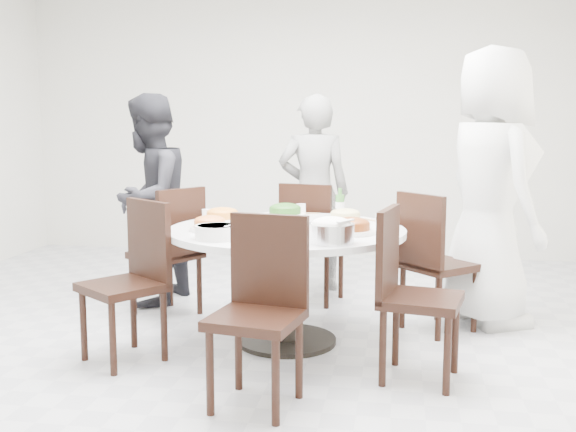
% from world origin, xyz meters
% --- Properties ---
extents(floor, '(6.00, 6.00, 0.01)m').
position_xyz_m(floor, '(0.00, 0.00, 0.00)').
color(floor, silver).
rests_on(floor, ground).
extents(wall_back, '(6.00, 0.01, 2.80)m').
position_xyz_m(wall_back, '(0.00, 3.00, 1.40)').
color(wall_back, silver).
rests_on(wall_back, ground).
extents(dining_table, '(1.50, 1.50, 0.75)m').
position_xyz_m(dining_table, '(0.32, 0.02, 0.38)').
color(dining_table, white).
rests_on(dining_table, floor).
extents(chair_ne, '(0.59, 0.59, 0.95)m').
position_xyz_m(chair_ne, '(1.29, 0.46, 0.47)').
color(chair_ne, black).
rests_on(chair_ne, floor).
extents(chair_n, '(0.51, 0.51, 0.95)m').
position_xyz_m(chair_n, '(0.36, 1.07, 0.47)').
color(chair_n, black).
rests_on(chair_n, floor).
extents(chair_nw, '(0.58, 0.58, 0.95)m').
position_xyz_m(chair_nw, '(-0.66, 0.51, 0.47)').
color(chair_nw, black).
rests_on(chair_nw, floor).
extents(chair_sw, '(0.59, 0.59, 0.95)m').
position_xyz_m(chair_sw, '(-0.58, -0.46, 0.47)').
color(chair_sw, black).
rests_on(chair_sw, floor).
extents(chair_s, '(0.49, 0.49, 0.95)m').
position_xyz_m(chair_s, '(0.33, -0.97, 0.47)').
color(chair_s, black).
rests_on(chair_s, floor).
extents(chair_se, '(0.49, 0.49, 0.95)m').
position_xyz_m(chair_se, '(1.15, -0.47, 0.47)').
color(chair_se, black).
rests_on(chair_se, floor).
extents(diner_right, '(0.94, 1.11, 1.93)m').
position_xyz_m(diner_right, '(1.64, 0.70, 0.97)').
color(diner_right, silver).
rests_on(diner_right, floor).
extents(diner_middle, '(0.64, 0.46, 1.64)m').
position_xyz_m(diner_middle, '(0.31, 1.47, 0.82)').
color(diner_middle, black).
rests_on(diner_middle, floor).
extents(diner_left, '(0.70, 0.85, 1.63)m').
position_xyz_m(diner_left, '(-0.89, 0.80, 0.82)').
color(diner_left, black).
rests_on(diner_left, floor).
extents(dish_greens, '(0.29, 0.29, 0.07)m').
position_xyz_m(dish_greens, '(0.22, 0.51, 0.79)').
color(dish_greens, white).
rests_on(dish_greens, dining_table).
extents(dish_pale, '(0.25, 0.25, 0.07)m').
position_xyz_m(dish_pale, '(0.67, 0.31, 0.78)').
color(dish_pale, white).
rests_on(dish_pale, dining_table).
extents(dish_orange, '(0.27, 0.27, 0.07)m').
position_xyz_m(dish_orange, '(-0.15, 0.22, 0.79)').
color(dish_orange, white).
rests_on(dish_orange, dining_table).
extents(dish_redbrown, '(0.30, 0.30, 0.07)m').
position_xyz_m(dish_redbrown, '(0.73, -0.13, 0.79)').
color(dish_redbrown, white).
rests_on(dish_redbrown, dining_table).
extents(dish_tofu, '(0.25, 0.25, 0.06)m').
position_xyz_m(dish_tofu, '(-0.13, -0.16, 0.78)').
color(dish_tofu, white).
rests_on(dish_tofu, dining_table).
extents(rice_bowl, '(0.26, 0.26, 0.11)m').
position_xyz_m(rice_bowl, '(0.65, -0.46, 0.80)').
color(rice_bowl, silver).
rests_on(rice_bowl, dining_table).
extents(soup_bowl, '(0.25, 0.25, 0.08)m').
position_xyz_m(soup_bowl, '(-0.01, -0.43, 0.79)').
color(soup_bowl, white).
rests_on(soup_bowl, dining_table).
extents(beverage_bottle, '(0.06, 0.06, 0.21)m').
position_xyz_m(beverage_bottle, '(0.61, 0.52, 0.86)').
color(beverage_bottle, '#38772F').
rests_on(beverage_bottle, dining_table).
extents(tea_cups, '(0.07, 0.07, 0.08)m').
position_xyz_m(tea_cups, '(0.28, 0.65, 0.79)').
color(tea_cups, white).
rests_on(tea_cups, dining_table).
extents(chopsticks, '(0.24, 0.04, 0.01)m').
position_xyz_m(chopsticks, '(0.28, 0.65, 0.76)').
color(chopsticks, tan).
rests_on(chopsticks, dining_table).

